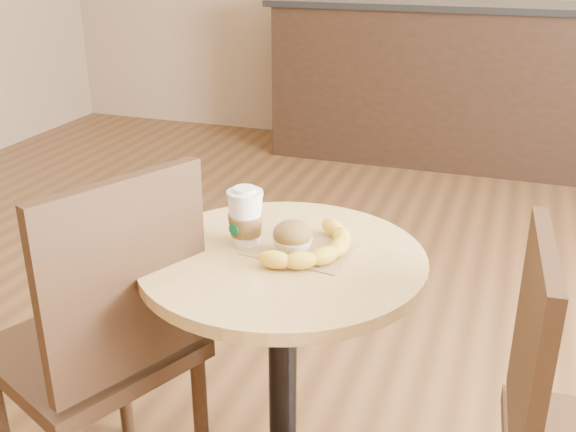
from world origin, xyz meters
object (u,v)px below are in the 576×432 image
at_px(coffee_cup, 246,219).
at_px(muffin, 293,239).
at_px(cafe_table, 283,341).
at_px(banana, 314,244).
at_px(chair_left, 105,343).

bearing_deg(coffee_cup, muffin, 7.87).
distance_m(cafe_table, banana, 0.27).
bearing_deg(coffee_cup, banana, 20.89).
distance_m(chair_left, muffin, 0.51).
bearing_deg(coffee_cup, cafe_table, 4.24).
relative_size(cafe_table, muffin, 8.20).
height_order(cafe_table, muffin, muffin).
bearing_deg(chair_left, coffee_cup, 148.79).
relative_size(muffin, banana, 0.32).
distance_m(cafe_table, muffin, 0.28).
distance_m(chair_left, banana, 0.55).
distance_m(chair_left, coffee_cup, 0.45).
relative_size(coffee_cup, muffin, 1.55).
xyz_separation_m(muffin, banana, (0.04, 0.03, -0.02)).
bearing_deg(cafe_table, banana, 25.19).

